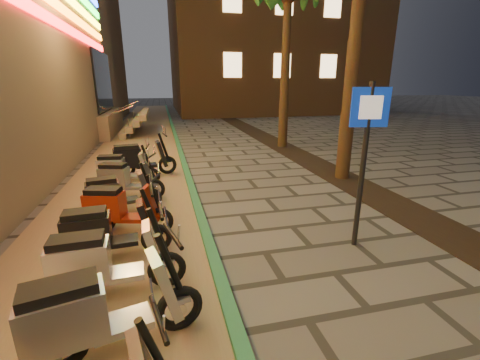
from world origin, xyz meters
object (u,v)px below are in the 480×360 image
object	(u,v)px
scooter_10	(115,193)
scooter_12	(121,169)
scooter_13	(137,159)
scooter_9	(118,208)
scooter_6	(96,312)
scooter_11	(124,179)
scooter_8	(105,231)
pedestrian_sign	(366,145)
scooter_7	(102,262)

from	to	relation	value
scooter_10	scooter_12	xyz separation A→B (m)	(-0.09, 2.05, 0.02)
scooter_13	scooter_10	bearing A→B (deg)	-104.12
scooter_9	scooter_10	bearing A→B (deg)	116.15
scooter_6	scooter_11	bearing A→B (deg)	78.57
scooter_6	scooter_9	xyz separation A→B (m)	(-0.13, 3.04, -0.05)
scooter_8	scooter_11	bearing A→B (deg)	85.76
scooter_6	scooter_10	bearing A→B (deg)	80.41
scooter_6	scooter_13	xyz separation A→B (m)	(-0.00, 6.87, 0.01)
scooter_10	scooter_12	size ratio (longest dim) A/B	0.96
scooter_6	scooter_11	size ratio (longest dim) A/B	1.13
scooter_6	scooter_12	size ratio (longest dim) A/B	1.10
scooter_8	scooter_12	size ratio (longest dim) A/B	1.01
pedestrian_sign	scooter_8	xyz separation A→B (m)	(-4.17, 0.49, -1.29)
scooter_9	pedestrian_sign	bearing A→B (deg)	-4.50
scooter_11	pedestrian_sign	bearing A→B (deg)	-22.64
scooter_6	scooter_9	distance (m)	3.04
scooter_9	scooter_11	size ratio (longest dim) A/B	1.03
pedestrian_sign	scooter_12	xyz separation A→B (m)	(-4.34, 4.49, -1.30)
scooter_9	scooter_8	bearing A→B (deg)	-79.42
scooter_11	scooter_13	distance (m)	1.84
pedestrian_sign	scooter_10	bearing A→B (deg)	161.16
scooter_8	scooter_10	xyz separation A→B (m)	(-0.08, 1.95, -0.03)
scooter_10	scooter_12	world-z (taller)	scooter_12
scooter_7	scooter_11	distance (m)	4.01
scooter_11	scooter_13	bearing A→B (deg)	100.77
scooter_7	scooter_13	bearing A→B (deg)	85.90
scooter_12	scooter_11	bearing A→B (deg)	-75.10
scooter_11	scooter_12	bearing A→B (deg)	117.34
scooter_8	scooter_10	size ratio (longest dim) A/B	1.05
scooter_6	scooter_9	bearing A→B (deg)	78.50
scooter_12	scooter_13	xyz separation A→B (m)	(0.38, 0.85, 0.07)
scooter_7	scooter_9	world-z (taller)	scooter_7
scooter_11	scooter_13	xyz separation A→B (m)	(0.21, 1.82, 0.07)
scooter_8	scooter_9	xyz separation A→B (m)	(0.09, 1.01, -0.00)
scooter_11	scooter_10	bearing A→B (deg)	-76.89
pedestrian_sign	scooter_6	world-z (taller)	pedestrian_sign
scooter_12	scooter_8	bearing A→B (deg)	-82.55
scooter_8	scooter_12	distance (m)	4.00
pedestrian_sign	scooter_10	distance (m)	5.08
pedestrian_sign	scooter_10	world-z (taller)	pedestrian_sign
scooter_6	scooter_8	xyz separation A→B (m)	(-0.22, 2.03, -0.04)
scooter_7	scooter_12	distance (m)	4.99
scooter_10	scooter_13	distance (m)	2.91
pedestrian_sign	scooter_9	size ratio (longest dim) A/B	1.70
scooter_9	scooter_12	size ratio (longest dim) A/B	1.00
scooter_10	scooter_13	size ratio (longest dim) A/B	0.85
pedestrian_sign	scooter_9	distance (m)	4.54
pedestrian_sign	scooter_6	distance (m)	4.42
pedestrian_sign	scooter_9	world-z (taller)	pedestrian_sign
scooter_10	scooter_12	bearing A→B (deg)	81.03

